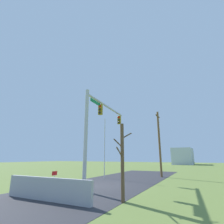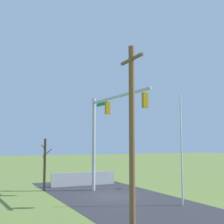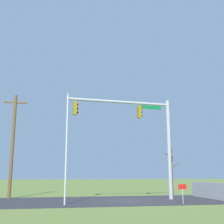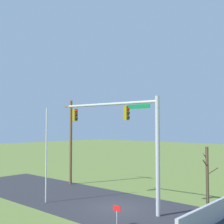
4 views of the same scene
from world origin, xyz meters
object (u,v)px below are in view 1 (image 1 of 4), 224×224
(flagpole, at_px, (105,147))
(open_sign, at_px, (54,175))
(bare_tree, at_px, (122,160))
(utility_pole, at_px, (159,142))
(signal_mast, at_px, (99,122))
(distant_building, at_px, (183,156))

(flagpole, distance_m, open_sign, 7.93)
(bare_tree, bearing_deg, open_sign, -107.20)
(utility_pole, relative_size, bare_tree, 1.94)
(signal_mast, relative_size, flagpole, 1.16)
(open_sign, relative_size, distant_building, 0.11)
(distant_building, bearing_deg, open_sign, 176.97)
(flagpole, relative_size, distant_building, 0.66)
(utility_pole, xyz_separation_m, distant_building, (-44.90, -1.43, -1.54))
(signal_mast, bearing_deg, open_sign, -64.33)
(utility_pole, bearing_deg, bare_tree, 2.94)
(open_sign, bearing_deg, bare_tree, 72.80)
(signal_mast, distance_m, distant_building, 54.95)
(signal_mast, bearing_deg, utility_pole, 162.55)
(flagpole, bearing_deg, distant_building, 174.92)
(signal_mast, relative_size, utility_pole, 1.00)
(open_sign, distance_m, distant_building, 56.65)
(signal_mast, xyz_separation_m, open_sign, (1.54, -3.21, -4.44))
(signal_mast, bearing_deg, flagpole, -155.97)
(utility_pole, distance_m, bare_tree, 13.86)
(distant_building, bearing_deg, bare_tree, -175.97)
(bare_tree, bearing_deg, distant_building, -177.92)
(utility_pole, distance_m, distant_building, 44.95)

